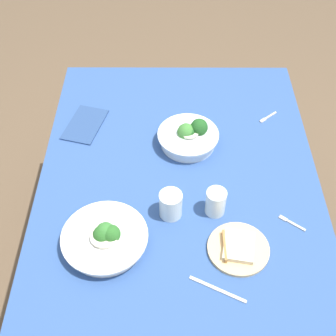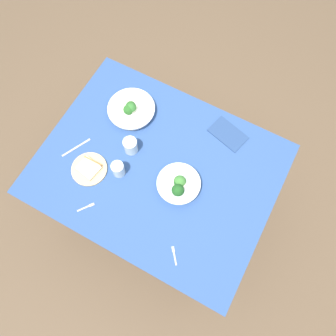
# 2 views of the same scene
# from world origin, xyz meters

# --- Properties ---
(ground_plane) EXTENTS (6.00, 6.00, 0.00)m
(ground_plane) POSITION_xyz_m (0.00, 0.00, 0.00)
(ground_plane) COLOR brown
(dining_table) EXTENTS (1.29, 1.01, 0.72)m
(dining_table) POSITION_xyz_m (0.00, 0.00, 0.61)
(dining_table) COLOR #2D4C84
(dining_table) RESTS_ON ground_plane
(broccoli_bowl_far) EXTENTS (0.23, 0.23, 0.10)m
(broccoli_bowl_far) POSITION_xyz_m (-0.15, 0.04, 0.76)
(broccoli_bowl_far) COLOR white
(broccoli_bowl_far) RESTS_ON dining_table
(broccoli_bowl_near) EXTENTS (0.27, 0.27, 0.09)m
(broccoli_bowl_near) POSITION_xyz_m (0.30, -0.24, 0.75)
(broccoli_bowl_near) COLOR white
(broccoli_bowl_near) RESTS_ON dining_table
(bread_side_plate) EXTENTS (0.20, 0.20, 0.03)m
(bread_side_plate) POSITION_xyz_m (0.32, 0.18, 0.73)
(bread_side_plate) COLOR #D6B27A
(bread_side_plate) RESTS_ON dining_table
(water_glass_center) EXTENTS (0.07, 0.07, 0.10)m
(water_glass_center) POSITION_xyz_m (0.17, 0.12, 0.77)
(water_glass_center) COLOR silver
(water_glass_center) RESTS_ON dining_table
(water_glass_side) EXTENTS (0.08, 0.08, 0.10)m
(water_glass_side) POSITION_xyz_m (0.18, -0.03, 0.77)
(water_glass_side) COLOR silver
(water_glass_side) RESTS_ON dining_table
(fork_by_far_bowl) EXTENTS (0.07, 0.08, 0.00)m
(fork_by_far_bowl) POSITION_xyz_m (0.22, 0.37, 0.72)
(fork_by_far_bowl) COLOR #B7B7BC
(fork_by_far_bowl) RESTS_ON dining_table
(fork_by_near_bowl) EXTENTS (0.07, 0.08, 0.00)m
(fork_by_near_bowl) POSITION_xyz_m (-0.30, 0.37, 0.72)
(fork_by_near_bowl) COLOR #B7B7BC
(fork_by_near_bowl) RESTS_ON dining_table
(table_knife_left) EXTENTS (0.09, 0.17, 0.00)m
(table_knife_left) POSITION_xyz_m (0.46, 0.11, 0.72)
(table_knife_left) COLOR #B7B7BC
(table_knife_left) RESTS_ON dining_table
(napkin_folded_upper) EXTENTS (0.23, 0.18, 0.01)m
(napkin_folded_upper) POSITION_xyz_m (-0.25, -0.37, 0.72)
(napkin_folded_upper) COLOR navy
(napkin_folded_upper) RESTS_ON dining_table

